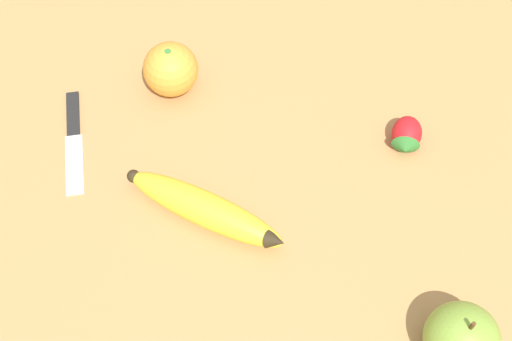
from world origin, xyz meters
name	(u,v)px	position (x,y,z in m)	size (l,w,h in m)	color
ground_plane	(269,233)	(0.00, 0.00, 0.00)	(3.00, 3.00, 0.00)	#A87A47
banana	(206,209)	(-0.06, 0.04, 0.02)	(0.17, 0.18, 0.04)	yellow
orange	(171,69)	(-0.05, 0.25, 0.04)	(0.07, 0.07, 0.07)	orange
strawberry	(407,136)	(0.21, 0.06, 0.02)	(0.06, 0.06, 0.04)	red
apple	(462,339)	(0.15, -0.20, 0.04)	(0.08, 0.08, 0.09)	olive
paring_knife	(73,137)	(-0.20, 0.21, 0.00)	(0.05, 0.16, 0.01)	silver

